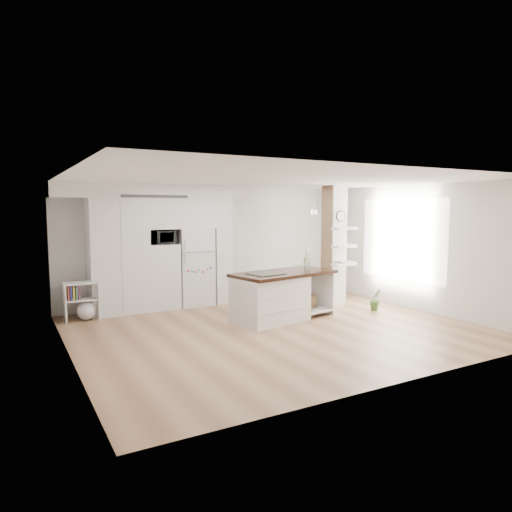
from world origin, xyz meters
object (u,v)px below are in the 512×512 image
Objects in this scene: floor_plant_a at (376,299)px; kitchen_island at (275,296)px; bookshelf at (83,304)px; refrigerator at (194,267)px.

kitchen_island is at bearing 172.61° from floor_plant_a.
kitchen_island reaches higher than bookshelf.
floor_plant_a is at bearing -21.00° from bookshelf.
refrigerator is at bearing 6.91° from bookshelf.
bookshelf is at bearing 140.44° from kitchen_island.
bookshelf reaches higher than floor_plant_a.
floor_plant_a is at bearing -17.66° from kitchen_island.
refrigerator reaches higher than kitchen_island.
kitchen_island is 2.94× the size of bookshelf.
floor_plant_a is at bearing -37.45° from refrigerator.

